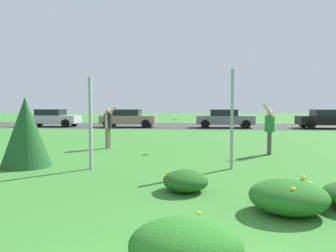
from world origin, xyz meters
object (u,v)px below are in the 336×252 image
(car_tan_center_left, at_px, (128,118))
(frisbee_pale_blue, at_px, (175,119))
(person_catcher_green_shirt, at_px, (270,128))
(car_silver_leftmost, at_px, (52,118))
(car_black_rightmost, at_px, (328,119))
(person_thrower_dark_shirt, at_px, (108,124))
(sign_post_near_path, at_px, (91,123))
(sign_post_by_roadside, at_px, (232,119))
(car_gray_center_right, at_px, (224,118))

(car_tan_center_left, bearing_deg, frisbee_pale_blue, -70.31)
(person_catcher_green_shirt, height_order, car_silver_leftmost, person_catcher_green_shirt)
(car_black_rightmost, bearing_deg, frisbee_pale_blue, -128.30)
(person_thrower_dark_shirt, distance_m, car_black_rightmost, 18.80)
(car_silver_leftmost, height_order, car_black_rightmost, same)
(sign_post_near_path, height_order, frisbee_pale_blue, sign_post_near_path)
(sign_post_near_path, height_order, person_catcher_green_shirt, sign_post_near_path)
(person_thrower_dark_shirt, bearing_deg, car_tan_center_left, 99.21)
(sign_post_by_roadside, relative_size, car_gray_center_right, 0.61)
(person_thrower_dark_shirt, height_order, person_catcher_green_shirt, person_catcher_green_shirt)
(frisbee_pale_blue, height_order, car_black_rightmost, car_black_rightmost)
(car_gray_center_right, bearing_deg, sign_post_near_path, -105.85)
(sign_post_near_path, relative_size, car_gray_center_right, 0.56)
(sign_post_near_path, relative_size, frisbee_pale_blue, 8.90)
(car_tan_center_left, bearing_deg, person_catcher_green_shirt, -59.47)
(sign_post_near_path, bearing_deg, sign_post_by_roadside, 6.23)
(car_silver_leftmost, distance_m, car_tan_center_left, 6.56)
(sign_post_by_roadside, xyz_separation_m, car_tan_center_left, (-6.71, 16.85, -0.63))
(person_thrower_dark_shirt, bearing_deg, frisbee_pale_blue, -11.63)
(person_thrower_dark_shirt, height_order, frisbee_pale_blue, person_thrower_dark_shirt)
(person_thrower_dark_shirt, xyz_separation_m, person_catcher_green_shirt, (6.18, -1.01, -0.02))
(frisbee_pale_blue, distance_m, car_silver_leftmost, 17.79)
(frisbee_pale_blue, xyz_separation_m, car_silver_leftmost, (-11.43, 13.63, -0.48))
(car_tan_center_left, xyz_separation_m, car_gray_center_right, (7.77, 0.00, 0.00))
(car_silver_leftmost, xyz_separation_m, car_black_rightmost, (22.19, 0.00, 0.00))
(car_gray_center_right, bearing_deg, person_catcher_green_shirt, -87.85)
(sign_post_by_roadside, relative_size, car_black_rightmost, 0.61)
(person_thrower_dark_shirt, relative_size, car_gray_center_right, 0.39)
(person_thrower_dark_shirt, height_order, car_black_rightmost, person_thrower_dark_shirt)
(car_tan_center_left, bearing_deg, person_thrower_dark_shirt, -80.79)
(frisbee_pale_blue, height_order, car_silver_leftmost, car_silver_leftmost)
(car_silver_leftmost, bearing_deg, frisbee_pale_blue, -50.01)
(sign_post_by_roadside, height_order, car_black_rightmost, sign_post_by_roadside)
(sign_post_by_roadside, bearing_deg, car_gray_center_right, 86.38)
(person_thrower_dark_shirt, relative_size, car_black_rightmost, 0.39)
(car_tan_center_left, xyz_separation_m, car_black_rightmost, (15.64, 0.00, 0.00))
(sign_post_near_path, distance_m, car_gray_center_right, 17.96)
(frisbee_pale_blue, relative_size, car_black_rightmost, 0.06)
(person_thrower_dark_shirt, height_order, car_gray_center_right, person_thrower_dark_shirt)
(sign_post_near_path, height_order, car_silver_leftmost, sign_post_near_path)
(car_gray_center_right, bearing_deg, sign_post_by_roadside, -93.62)
(frisbee_pale_blue, distance_m, car_tan_center_left, 14.48)
(sign_post_by_roadside, xyz_separation_m, car_black_rightmost, (8.93, 16.85, -0.63))
(person_catcher_green_shirt, bearing_deg, car_tan_center_left, 120.53)
(person_catcher_green_shirt, bearing_deg, person_thrower_dark_shirt, 170.70)
(car_black_rightmost, bearing_deg, car_tan_center_left, 180.00)
(frisbee_pale_blue, bearing_deg, sign_post_by_roadside, -60.45)
(sign_post_near_path, relative_size, person_thrower_dark_shirt, 1.45)
(person_catcher_green_shirt, distance_m, car_tan_center_left, 16.34)
(car_gray_center_right, height_order, car_black_rightmost, same)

